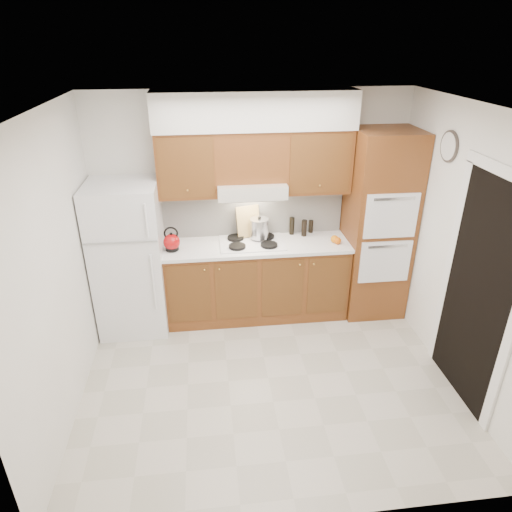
{
  "coord_description": "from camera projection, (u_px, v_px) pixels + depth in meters",
  "views": [
    {
      "loc": [
        -0.54,
        -3.53,
        3.11
      ],
      "look_at": [
        -0.07,
        0.45,
        1.15
      ],
      "focal_mm": 32.0,
      "sensor_mm": 36.0,
      "label": 1
    }
  ],
  "objects": [
    {
      "name": "stock_pot",
      "position": [
        259.0,
        229.0,
        5.27
      ],
      "size": [
        0.28,
        0.28,
        0.22
      ],
      "primitive_type": "cylinder",
      "rotation": [
        0.0,
        0.0,
        -0.42
      ],
      "color": "#B5B6BA",
      "rests_on": "cooktop"
    },
    {
      "name": "kettle",
      "position": [
        172.0,
        242.0,
        5.02
      ],
      "size": [
        0.24,
        0.24,
        0.18
      ],
      "primitive_type": "sphere",
      "rotation": [
        0.0,
        0.0,
        0.4
      ],
      "color": "#9C0B0D",
      "rests_on": "countertop"
    },
    {
      "name": "cutting_board",
      "position": [
        248.0,
        222.0,
        5.31
      ],
      "size": [
        0.29,
        0.16,
        0.36
      ],
      "primitive_type": "cube",
      "rotation": [
        -0.21,
        0.0,
        0.26
      ],
      "color": "tan",
      "rests_on": "countertop"
    },
    {
      "name": "cooktop",
      "position": [
        252.0,
        243.0,
        5.24
      ],
      "size": [
        0.74,
        0.5,
        0.01
      ],
      "primitive_type": "cube",
      "color": "white",
      "rests_on": "countertop"
    },
    {
      "name": "wall_left",
      "position": [
        57.0,
        274.0,
        3.81
      ],
      "size": [
        0.02,
        3.0,
        2.6
      ],
      "primitive_type": "cube",
      "color": "white",
      "rests_on": "floor"
    },
    {
      "name": "wall_right",
      "position": [
        463.0,
        252.0,
        4.19
      ],
      "size": [
        0.02,
        3.0,
        2.6
      ],
      "primitive_type": "cube",
      "color": "white",
      "rests_on": "floor"
    },
    {
      "name": "oven_cabinet",
      "position": [
        378.0,
        226.0,
        5.29
      ],
      "size": [
        0.7,
        0.65,
        2.2
      ],
      "primitive_type": "cube",
      "color": "brown",
      "rests_on": "floor"
    },
    {
      "name": "wall_clock",
      "position": [
        449.0,
        146.0,
        4.31
      ],
      "size": [
        0.02,
        0.3,
        0.3
      ],
      "primitive_type": "cylinder",
      "rotation": [
        0.0,
        1.57,
        0.0
      ],
      "color": "#3F3833",
      "rests_on": "wall_right"
    },
    {
      "name": "condiment_c",
      "position": [
        311.0,
        226.0,
        5.5
      ],
      "size": [
        0.07,
        0.07,
        0.15
      ],
      "primitive_type": "cylinder",
      "rotation": [
        0.0,
        0.0,
        0.29
      ],
      "color": "black",
      "rests_on": "countertop"
    },
    {
      "name": "range_hood",
      "position": [
        251.0,
        188.0,
        5.02
      ],
      "size": [
        0.75,
        0.45,
        0.15
      ],
      "primitive_type": "cube",
      "color": "silver",
      "rests_on": "wall_back"
    },
    {
      "name": "orange_near",
      "position": [
        335.0,
        239.0,
        5.24
      ],
      "size": [
        0.09,
        0.09,
        0.09
      ],
      "primitive_type": "sphere",
      "rotation": [
        0.0,
        0.0,
        0.04
      ],
      "color": "orange",
      "rests_on": "countertop"
    },
    {
      "name": "fridge",
      "position": [
        130.0,
        259.0,
        5.06
      ],
      "size": [
        0.75,
        0.72,
        1.72
      ],
      "primitive_type": "cube",
      "color": "white",
      "rests_on": "floor"
    },
    {
      "name": "condiment_b",
      "position": [
        304.0,
        228.0,
        5.39
      ],
      "size": [
        0.06,
        0.06,
        0.2
      ],
      "primitive_type": "cylinder",
      "rotation": [
        0.0,
        0.0,
        -0.04
      ],
      "color": "black",
      "rests_on": "countertop"
    },
    {
      "name": "ceiling",
      "position": [
        272.0,
        109.0,
        3.43
      ],
      "size": [
        3.6,
        3.6,
        0.0
      ],
      "primitive_type": "plane",
      "color": "white",
      "rests_on": "wall_back"
    },
    {
      "name": "soffit",
      "position": [
        255.0,
        110.0,
        4.7
      ],
      "size": [
        2.13,
        0.36,
        0.4
      ],
      "primitive_type": "cube",
      "color": "silver",
      "rests_on": "wall_back"
    },
    {
      "name": "upper_cab_right",
      "position": [
        317.0,
        160.0,
        5.03
      ],
      "size": [
        0.73,
        0.33,
        0.7
      ],
      "primitive_type": "cube",
      "color": "brown",
      "rests_on": "wall_back"
    },
    {
      "name": "base_cabinets",
      "position": [
        256.0,
        281.0,
        5.45
      ],
      "size": [
        2.11,
        0.6,
        0.9
      ],
      "primitive_type": "cube",
      "color": "brown",
      "rests_on": "floor"
    },
    {
      "name": "doorway",
      "position": [
        477.0,
        295.0,
        3.99
      ],
      "size": [
        0.02,
        0.9,
        2.1
      ],
      "primitive_type": "cube",
      "color": "black",
      "rests_on": "floor"
    },
    {
      "name": "wall_back",
      "position": [
        251.0,
        205.0,
        5.34
      ],
      "size": [
        3.6,
        0.02,
        2.6
      ],
      "primitive_type": "cube",
      "color": "white",
      "rests_on": "floor"
    },
    {
      "name": "floor",
      "position": [
        268.0,
        378.0,
        4.58
      ],
      "size": [
        3.6,
        3.6,
        0.0
      ],
      "primitive_type": "plane",
      "color": "beige",
      "rests_on": "ground"
    },
    {
      "name": "countertop",
      "position": [
        257.0,
        245.0,
        5.23
      ],
      "size": [
        2.13,
        0.62,
        0.04
      ],
      "primitive_type": "cube",
      "color": "white",
      "rests_on": "base_cabinets"
    },
    {
      "name": "condiment_a",
      "position": [
        292.0,
        226.0,
        5.44
      ],
      "size": [
        0.07,
        0.07,
        0.21
      ],
      "primitive_type": "cylinder",
      "rotation": [
        0.0,
        0.0,
        0.15
      ],
      "color": "black",
      "rests_on": "countertop"
    },
    {
      "name": "upper_cab_over_hood",
      "position": [
        250.0,
        156.0,
        4.92
      ],
      "size": [
        0.75,
        0.33,
        0.55
      ],
      "primitive_type": "cube",
      "color": "brown",
      "rests_on": "range_hood"
    },
    {
      "name": "upper_cab_left",
      "position": [
        186.0,
        164.0,
        4.88
      ],
      "size": [
        0.63,
        0.33,
        0.7
      ],
      "primitive_type": "cube",
      "color": "brown",
      "rests_on": "wall_back"
    },
    {
      "name": "orange_far",
      "position": [
        338.0,
        241.0,
        5.21
      ],
      "size": [
        0.09,
        0.09,
        0.08
      ],
      "primitive_type": "sphere",
      "rotation": [
        0.0,
        0.0,
        -0.15
      ],
      "color": "#F7580D",
      "rests_on": "countertop"
    },
    {
      "name": "backsplash",
      "position": [
        254.0,
        212.0,
        5.37
      ],
      "size": [
        2.11,
        0.03,
        0.56
      ],
      "primitive_type": "cube",
      "color": "white",
      "rests_on": "countertop"
    }
  ]
}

